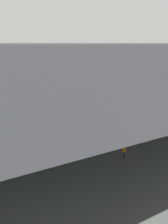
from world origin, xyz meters
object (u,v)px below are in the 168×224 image
at_px(crew_worker_near_nose, 124,151).
at_px(crew_worker_by_stairs, 98,138).
at_px(airplane_main, 78,102).
at_px(boarding_stairs, 96,131).

bearing_deg(crew_worker_near_nose, crew_worker_by_stairs, 93.96).
xyz_separation_m(airplane_main, boarding_stairs, (-2.51, -10.46, -2.82)).
height_order(airplane_main, crew_worker_by_stairs, airplane_main).
bearing_deg(crew_worker_near_nose, airplane_main, 78.85).
height_order(boarding_stairs, crew_worker_near_nose, boarding_stairs).
height_order(airplane_main, crew_worker_near_nose, airplane_main).
bearing_deg(crew_worker_by_stairs, crew_worker_near_nose, -86.04).
distance_m(crew_worker_near_nose, crew_worker_by_stairs, 6.05).
bearing_deg(boarding_stairs, airplane_main, 76.53).
bearing_deg(crew_worker_near_nose, boarding_stairs, 81.49).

